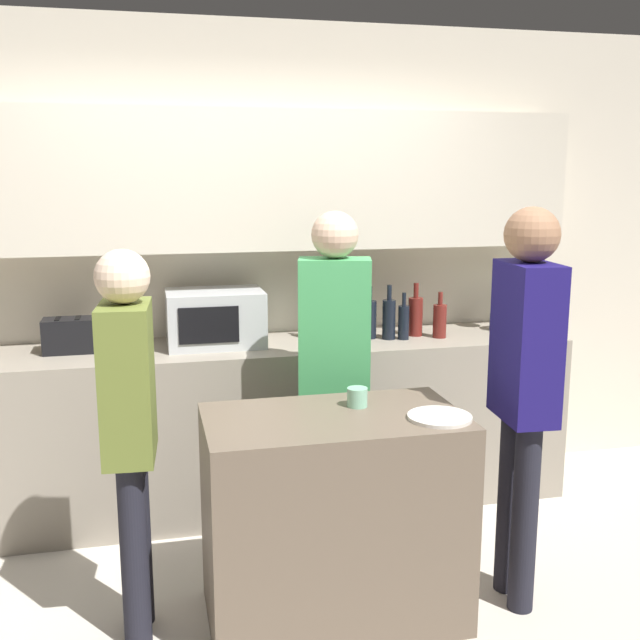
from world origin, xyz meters
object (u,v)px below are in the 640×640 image
(bottle_0, at_px, (318,318))
(bottle_4, at_px, (389,318))
(bottle_6, at_px, (415,316))
(person_right, at_px, (334,354))
(potted_plant, at_px, (503,297))
(bottle_7, at_px, (440,320))
(person_left, at_px, (129,415))
(plate_on_island, at_px, (440,417))
(bottle_2, at_px, (358,323))
(cup_0, at_px, (357,397))
(bottle_3, at_px, (369,318))
(microwave, at_px, (215,318))
(toaster, at_px, (69,335))
(bottle_1, at_px, (335,315))
(person_center, at_px, (524,373))
(bottle_5, at_px, (404,322))

(bottle_0, height_order, bottle_4, bottle_0)
(bottle_6, bearing_deg, person_right, -136.35)
(potted_plant, xyz_separation_m, bottle_7, (-0.44, -0.11, -0.10))
(person_left, bearing_deg, bottle_7, 125.11)
(bottle_4, xyz_separation_m, bottle_7, (0.30, -0.03, -0.02))
(bottle_7, xyz_separation_m, plate_on_island, (-0.50, -1.23, -0.14))
(bottle_2, relative_size, cup_0, 3.08)
(bottle_7, xyz_separation_m, person_left, (-1.71, -1.03, -0.10))
(person_left, bearing_deg, plate_on_island, 84.93)
(bottle_3, bearing_deg, microwave, 177.97)
(bottle_3, xyz_separation_m, person_right, (-0.36, -0.60, -0.04))
(bottle_7, height_order, plate_on_island, bottle_7)
(cup_0, distance_m, person_right, 0.47)
(toaster, relative_size, person_right, 0.15)
(toaster, distance_m, bottle_0, 1.35)
(bottle_1, xyz_separation_m, bottle_2, (0.10, -0.12, -0.02))
(microwave, relative_size, person_center, 0.30)
(person_left, bearing_deg, potted_plant, 121.92)
(cup_0, distance_m, person_left, 0.94)
(toaster, relative_size, bottle_3, 0.87)
(bottle_0, relative_size, bottle_5, 1.18)
(bottle_1, relative_size, plate_on_island, 1.27)
(bottle_7, distance_m, plate_on_island, 1.33)
(bottle_5, distance_m, bottle_6, 0.13)
(toaster, distance_m, person_left, 1.19)
(plate_on_island, distance_m, person_left, 1.23)
(microwave, bearing_deg, bottle_0, 1.20)
(bottle_6, distance_m, person_left, 1.95)
(bottle_2, bearing_deg, bottle_7, -3.21)
(toaster, bearing_deg, person_left, -74.33)
(cup_0, relative_size, person_center, 0.05)
(bottle_1, xyz_separation_m, bottle_5, (0.36, -0.14, -0.02))
(toaster, bearing_deg, plate_on_island, -41.02)
(bottle_6, relative_size, person_left, 0.19)
(bottle_0, bearing_deg, person_center, -64.95)
(bottle_3, xyz_separation_m, plate_on_island, (-0.10, -1.30, -0.15))
(bottle_4, height_order, bottle_5, bottle_4)
(bottle_3, height_order, person_right, person_right)
(bottle_3, distance_m, bottle_5, 0.19)
(bottle_4, bearing_deg, bottle_3, 154.28)
(bottle_1, distance_m, bottle_6, 0.47)
(bottle_6, height_order, cup_0, bottle_6)
(microwave, bearing_deg, bottle_4, -4.67)
(bottle_0, bearing_deg, bottle_4, -13.23)
(bottle_4, height_order, plate_on_island, bottle_4)
(cup_0, distance_m, person_center, 0.71)
(bottle_1, relative_size, bottle_5, 1.23)
(bottle_5, relative_size, person_left, 0.17)
(bottle_1, bearing_deg, bottle_2, -49.63)
(plate_on_island, bearing_deg, bottle_4, 80.98)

